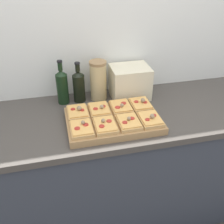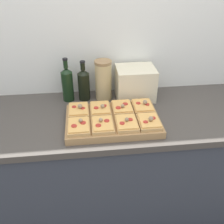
{
  "view_description": "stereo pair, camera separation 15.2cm",
  "coord_description": "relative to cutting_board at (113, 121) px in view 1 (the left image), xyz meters",
  "views": [
    {
      "loc": [
        -0.36,
        -1.01,
        1.77
      ],
      "look_at": [
        -0.07,
        0.25,
        0.96
      ],
      "focal_mm": 42.0,
      "sensor_mm": 36.0,
      "label": 1
    },
    {
      "loc": [
        -0.21,
        -1.03,
        1.77
      ],
      "look_at": [
        -0.07,
        0.25,
        0.96
      ],
      "focal_mm": 42.0,
      "sensor_mm": 36.0,
      "label": 2
    }
  ],
  "objects": [
    {
      "name": "pizza_slice_back_midright",
      "position": [
        0.06,
        0.08,
        0.03
      ],
      "size": [
        0.12,
        0.16,
        0.05
      ],
      "color": "tan",
      "rests_on": "cutting_board"
    },
    {
      "name": "toaster_oven",
      "position": [
        0.19,
        0.3,
        0.09
      ],
      "size": [
        0.28,
        0.2,
        0.21
      ],
      "color": "beige",
      "rests_on": "kitchen_counter"
    },
    {
      "name": "pizza_slice_front_midright",
      "position": [
        0.06,
        -0.08,
        0.03
      ],
      "size": [
        0.12,
        0.16,
        0.05
      ],
      "color": "tan",
      "rests_on": "cutting_board"
    },
    {
      "name": "cutting_board",
      "position": [
        0.0,
        0.0,
        0.0
      ],
      "size": [
        0.54,
        0.35,
        0.04
      ],
      "primitive_type": "cube",
      "color": "#A37A4C",
      "rests_on": "kitchen_counter"
    },
    {
      "name": "pizza_slice_front_right",
      "position": [
        0.19,
        -0.08,
        0.04
      ],
      "size": [
        0.12,
        0.16,
        0.06
      ],
      "color": "tan",
      "rests_on": "cutting_board"
    },
    {
      "name": "kitchen_counter",
      "position": [
        0.07,
        0.1,
        -0.47
      ],
      "size": [
        2.63,
        0.67,
        0.9
      ],
      "color": "#333842",
      "rests_on": "ground_plane"
    },
    {
      "name": "olive_oil_bottle",
      "position": [
        -0.26,
        0.32,
        0.1
      ],
      "size": [
        0.07,
        0.07,
        0.29
      ],
      "color": "black",
      "rests_on": "kitchen_counter"
    },
    {
      "name": "wall_back",
      "position": [
        0.07,
        0.46,
        0.33
      ],
      "size": [
        6.0,
        0.06,
        2.5
      ],
      "color": "silver",
      "rests_on": "ground_plane"
    },
    {
      "name": "grain_jar_tall",
      "position": [
        -0.02,
        0.32,
        0.11
      ],
      "size": [
        0.11,
        0.11,
        0.27
      ],
      "color": "tan",
      "rests_on": "kitchen_counter"
    },
    {
      "name": "pizza_slice_back_midleft",
      "position": [
        -0.06,
        0.08,
        0.04
      ],
      "size": [
        0.12,
        0.16,
        0.05
      ],
      "color": "tan",
      "rests_on": "cutting_board"
    },
    {
      "name": "pizza_slice_front_left",
      "position": [
        -0.19,
        -0.08,
        0.03
      ],
      "size": [
        0.12,
        0.16,
        0.05
      ],
      "color": "tan",
      "rests_on": "cutting_board"
    },
    {
      "name": "pizza_slice_front_midleft",
      "position": [
        -0.06,
        -0.08,
        0.03
      ],
      "size": [
        0.12,
        0.16,
        0.05
      ],
      "color": "tan",
      "rests_on": "cutting_board"
    },
    {
      "name": "pizza_slice_back_right",
      "position": [
        0.19,
        0.08,
        0.04
      ],
      "size": [
        0.12,
        0.16,
        0.06
      ],
      "color": "tan",
      "rests_on": "cutting_board"
    },
    {
      "name": "wine_bottle",
      "position": [
        -0.15,
        0.32,
        0.09
      ],
      "size": [
        0.08,
        0.08,
        0.27
      ],
      "color": "black",
      "rests_on": "kitchen_counter"
    },
    {
      "name": "pizza_slice_back_left",
      "position": [
        -0.19,
        0.08,
        0.04
      ],
      "size": [
        0.12,
        0.16,
        0.06
      ],
      "color": "tan",
      "rests_on": "cutting_board"
    }
  ]
}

